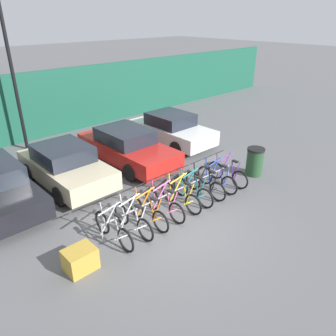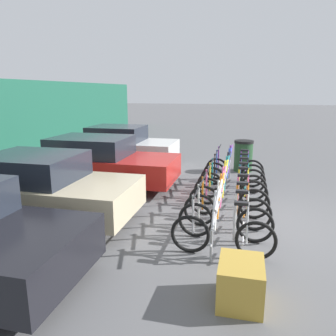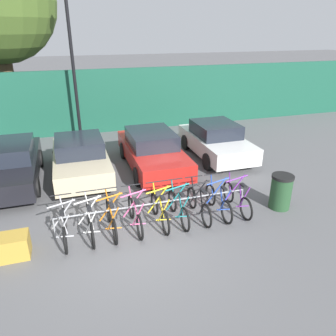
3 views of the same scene
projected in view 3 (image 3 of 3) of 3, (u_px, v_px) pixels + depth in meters
The scene contains 19 objects.
ground_plane at pixel (138, 239), 8.21m from camera, with size 120.00×120.00×0.00m, color #59595B.
hoarding_wall at pixel (93, 102), 15.92m from camera, with size 36.00×0.16×3.08m, color #19513D.
bike_rack at pixel (156, 205), 8.79m from camera, with size 5.30×0.04×0.57m.
bicycle_silver at pixel (64, 227), 8.05m from camera, with size 0.68×1.71×1.05m.
bicycle_white at pixel (90, 222), 8.22m from camera, with size 0.68×1.71×1.05m.
bicycle_orange at pixel (111, 219), 8.37m from camera, with size 0.68×1.71×1.05m.
bicycle_pink at pixel (135, 215), 8.54m from camera, with size 0.68×1.71×1.05m.
bicycle_yellow at pixel (160, 211), 8.73m from camera, with size 0.68×1.71×1.05m.
bicycle_teal at pixel (178, 208), 8.87m from camera, with size 0.68×1.71×1.05m.
bicycle_black at pixel (199, 205), 9.04m from camera, with size 0.68×1.71×1.05m.
bicycle_blue at pixel (218, 202), 9.21m from camera, with size 0.68×1.71×1.05m.
bicycle_purple at pixel (237, 199), 9.37m from camera, with size 0.68×1.71×1.05m.
car_black at pixel (9, 164), 10.92m from camera, with size 1.91×4.45×1.40m.
car_beige at pixel (81, 158), 11.44m from camera, with size 1.91×4.01×1.40m.
car_red at pixel (152, 150), 12.14m from camera, with size 1.91×4.50×1.40m.
car_white at pixel (216, 140), 13.22m from camera, with size 1.91×4.01×1.40m.
lamp_post at pixel (73, 60), 14.01m from camera, with size 0.24×0.44×6.44m.
trash_bin at pixel (281, 191), 9.46m from camera, with size 0.63×0.63×1.03m.
cargo_crate at pixel (13, 246), 7.49m from camera, with size 0.70×0.56×0.55m, color #B28C33.
Camera 3 is at (-1.34, -6.75, 4.89)m, focal length 35.00 mm.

